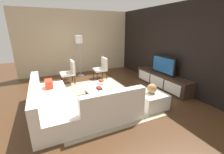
# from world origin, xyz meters

# --- Properties ---
(ground_plane) EXTENTS (14.00, 14.00, 0.00)m
(ground_plane) POSITION_xyz_m (0.00, 0.00, 0.00)
(ground_plane) COLOR #4C301C
(feature_wall_back) EXTENTS (6.40, 0.12, 2.80)m
(feature_wall_back) POSITION_xyz_m (0.00, 2.70, 1.40)
(feature_wall_back) COLOR black
(feature_wall_back) RESTS_ON ground
(side_wall_left) EXTENTS (0.12, 5.20, 2.80)m
(side_wall_left) POSITION_xyz_m (-3.20, 0.20, 1.40)
(side_wall_left) COLOR #C6B28E
(side_wall_left) RESTS_ON ground
(area_rug) EXTENTS (3.26, 2.44, 0.01)m
(area_rug) POSITION_xyz_m (-0.10, 0.00, 0.01)
(area_rug) COLOR tan
(area_rug) RESTS_ON ground
(media_console) EXTENTS (2.31, 0.49, 0.50)m
(media_console) POSITION_xyz_m (-0.00, 2.40, 0.25)
(media_console) COLOR #332319
(media_console) RESTS_ON ground
(television) EXTENTS (1.07, 0.06, 0.62)m
(television) POSITION_xyz_m (0.00, 2.40, 0.81)
(television) COLOR black
(television) RESTS_ON media_console
(sectional_couch) EXTENTS (2.42, 2.31, 0.80)m
(sectional_couch) POSITION_xyz_m (0.51, -0.89, 0.28)
(sectional_couch) COLOR white
(sectional_couch) RESTS_ON ground
(coffee_table) EXTENTS (1.01, 0.94, 0.38)m
(coffee_table) POSITION_xyz_m (-0.10, 0.10, 0.20)
(coffee_table) COLOR #332319
(coffee_table) RESTS_ON ground
(accent_chair_near) EXTENTS (0.55, 0.51, 0.87)m
(accent_chair_near) POSITION_xyz_m (-1.81, -0.49, 0.49)
(accent_chair_near) COLOR #332319
(accent_chair_near) RESTS_ON ground
(floor_lamp) EXTENTS (0.30, 0.30, 1.74)m
(floor_lamp) POSITION_xyz_m (-2.60, 0.11, 1.46)
(floor_lamp) COLOR #A5A5AA
(floor_lamp) RESTS_ON ground
(ottoman) EXTENTS (0.70, 0.70, 0.40)m
(ottoman) POSITION_xyz_m (1.00, 1.11, 0.20)
(ottoman) COLOR white
(ottoman) RESTS_ON ground
(fruit_bowl) EXTENTS (0.28, 0.28, 0.14)m
(fruit_bowl) POSITION_xyz_m (-0.28, 0.20, 0.44)
(fruit_bowl) COLOR silver
(fruit_bowl) RESTS_ON coffee_table
(accent_chair_far) EXTENTS (0.53, 0.49, 0.87)m
(accent_chair_far) POSITION_xyz_m (-1.85, 0.84, 0.49)
(accent_chair_far) COLOR #332319
(accent_chair_far) RESTS_ON ground
(decorative_ball) EXTENTS (0.26, 0.26, 0.26)m
(decorative_ball) POSITION_xyz_m (1.00, 1.11, 0.53)
(decorative_ball) COLOR #AD8451
(decorative_ball) RESTS_ON ottoman
(book_stack) EXTENTS (0.21, 0.12, 0.06)m
(book_stack) POSITION_xyz_m (0.12, -0.02, 0.41)
(book_stack) COLOR #1E232D
(book_stack) RESTS_ON coffee_table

